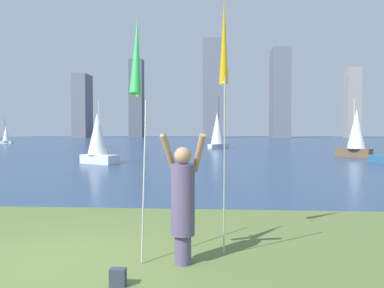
{
  "coord_description": "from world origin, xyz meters",
  "views": [
    {
      "loc": [
        2.46,
        -5.35,
        2.0
      ],
      "look_at": [
        1.59,
        7.25,
        1.53
      ],
      "focal_mm": 34.96,
      "sensor_mm": 36.0,
      "label": 1
    }
  ],
  "objects": [
    {
      "name": "ground",
      "position": [
        0.0,
        50.95,
        -0.06
      ],
      "size": [
        120.0,
        138.0,
        0.12
      ],
      "color": "#5B7038"
    },
    {
      "name": "person",
      "position": [
        1.95,
        0.15,
        0.96
      ],
      "size": [
        0.72,
        0.53,
        1.96
      ],
      "rotation": [
        0.0,
        0.0,
        0.27
      ],
      "color": "#594C72",
      "rests_on": "ground"
    },
    {
      "name": "kite_flag_left",
      "position": [
        1.33,
        -0.16,
        2.97
      ],
      "size": [
        0.16,
        0.88,
        3.61
      ],
      "color": "#B2B2B7",
      "rests_on": "ground"
    },
    {
      "name": "kite_flag_right",
      "position": [
        2.56,
        1.0,
        3.39
      ],
      "size": [
        0.16,
        1.25,
        4.16
      ],
      "color": "#B2B2B7",
      "rests_on": "ground"
    },
    {
      "name": "bag",
      "position": [
        1.19,
        -0.71,
        0.11
      ],
      "size": [
        0.2,
        0.12,
        0.23
      ],
      "color": "#33384C",
      "rests_on": "ground"
    },
    {
      "name": "sailboat_0",
      "position": [
        12.73,
        23.21,
        1.79
      ],
      "size": [
        2.27,
        2.43,
        4.37
      ],
      "color": "brown",
      "rests_on": "ground"
    },
    {
      "name": "sailboat_1",
      "position": [
        -4.67,
        16.48,
        1.4
      ],
      "size": [
        2.54,
        1.97,
        3.72
      ],
      "color": "silver",
      "rests_on": "ground"
    },
    {
      "name": "sailboat_3",
      "position": [
        2.42,
        35.86,
        2.04
      ],
      "size": [
        2.38,
        2.57,
        5.68
      ],
      "color": "silver",
      "rests_on": "ground"
    },
    {
      "name": "sailboat_7",
      "position": [
        -28.78,
        47.76,
        1.33
      ],
      "size": [
        1.99,
        1.1,
        3.71
      ],
      "color": "silver",
      "rests_on": "ground"
    },
    {
      "name": "skyline_tower_0",
      "position": [
        -34.62,
        95.03,
        8.61
      ],
      "size": [
        3.84,
        6.19,
        17.21
      ],
      "color": "slate",
      "rests_on": "ground"
    },
    {
      "name": "skyline_tower_1",
      "position": [
        -19.84,
        96.27,
        10.62
      ],
      "size": [
        3.69,
        3.59,
        21.25
      ],
      "color": "#565B66",
      "rests_on": "ground"
    },
    {
      "name": "skyline_tower_2",
      "position": [
        1.18,
        94.87,
        12.93
      ],
      "size": [
        5.24,
        6.37,
        25.86
      ],
      "color": "slate",
      "rests_on": "ground"
    },
    {
      "name": "skyline_tower_3",
      "position": [
        18.65,
        93.82,
        11.53
      ],
      "size": [
        4.58,
        7.07,
        23.06
      ],
      "color": "slate",
      "rests_on": "ground"
    },
    {
      "name": "skyline_tower_4",
      "position": [
        37.98,
        96.14,
        9.18
      ],
      "size": [
        3.57,
        3.51,
        18.36
      ],
      "color": "gray",
      "rests_on": "ground"
    }
  ]
}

